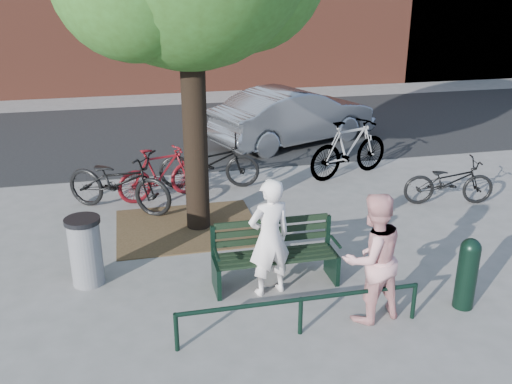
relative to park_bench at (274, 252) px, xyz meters
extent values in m
plane|color=gray|center=(0.00, -0.08, -0.48)|extent=(90.00, 90.00, 0.00)
cube|color=brown|center=(-1.00, 2.12, -0.47)|extent=(2.40, 2.00, 0.02)
cube|color=black|center=(0.00, 8.42, -0.47)|extent=(40.00, 7.00, 0.01)
cube|color=black|center=(-0.84, -0.08, -0.25)|extent=(0.06, 0.52, 0.45)
cube|color=black|center=(-0.84, 0.15, 0.19)|extent=(0.06, 0.06, 0.44)
cylinder|color=black|center=(-0.84, -0.18, 0.15)|extent=(0.04, 0.36, 0.04)
cube|color=black|center=(0.84, -0.08, -0.25)|extent=(0.06, 0.52, 0.45)
cube|color=black|center=(0.84, 0.15, 0.19)|extent=(0.06, 0.06, 0.44)
cylinder|color=black|center=(0.84, -0.18, 0.15)|extent=(0.04, 0.36, 0.04)
cube|color=black|center=(0.00, -0.08, -0.03)|extent=(1.64, 0.46, 0.04)
cube|color=black|center=(0.00, 0.15, 0.26)|extent=(1.64, 0.03, 0.47)
cylinder|color=black|center=(-1.50, -1.28, -0.23)|extent=(0.06, 0.06, 0.50)
cylinder|color=black|center=(0.00, -1.28, -0.23)|extent=(0.06, 0.06, 0.50)
cylinder|color=black|center=(1.50, -1.28, -0.23)|extent=(0.06, 0.06, 0.50)
cylinder|color=black|center=(0.00, -1.28, 0.00)|extent=(3.00, 0.06, 0.06)
cylinder|color=black|center=(-0.80, 2.12, 1.42)|extent=(0.40, 0.40, 3.80)
imported|color=white|center=(-0.13, -0.25, 0.35)|extent=(0.68, 0.52, 1.66)
imported|color=pink|center=(0.95, -1.13, 0.37)|extent=(0.95, 0.81, 1.70)
cylinder|color=black|center=(2.28, -1.18, -0.05)|extent=(0.27, 0.27, 0.86)
sphere|color=black|center=(2.28, -1.18, 0.38)|extent=(0.27, 0.27, 0.27)
cylinder|color=gray|center=(-2.58, 0.56, -0.01)|extent=(0.45, 0.45, 0.94)
cylinder|color=black|center=(-2.58, 0.56, 0.49)|extent=(0.49, 0.49, 0.07)
imported|color=black|center=(-2.11, 3.17, 0.09)|extent=(2.22, 1.81, 1.14)
imported|color=#610D13|center=(-1.32, 3.60, 0.04)|extent=(1.79, 0.94, 1.03)
imported|color=black|center=(-0.32, 4.01, 0.06)|extent=(2.13, 1.04, 1.07)
imported|color=gray|center=(2.71, 4.04, 0.14)|extent=(2.15, 1.24, 1.24)
imported|color=black|center=(3.97, 2.13, -0.03)|extent=(1.79, 0.91, 0.90)
imported|color=gray|center=(2.27, 6.76, 0.24)|extent=(4.61, 3.01, 1.43)
camera|label=1|loc=(-1.84, -6.91, 3.67)|focal=40.00mm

